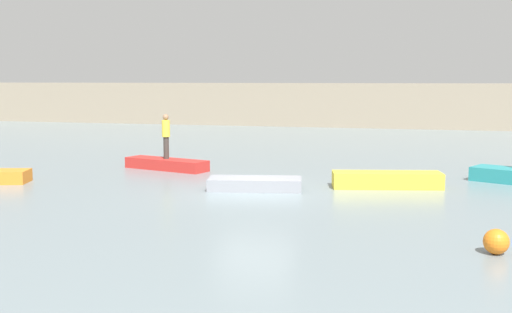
{
  "coord_description": "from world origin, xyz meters",
  "views": [
    {
      "loc": [
        5.36,
        -19.58,
        3.65
      ],
      "look_at": [
        -0.56,
        2.27,
        0.9
      ],
      "focal_mm": 44.85,
      "sensor_mm": 36.0,
      "label": 1
    }
  ],
  "objects_px": {
    "rowboat_yellow": "(387,180)",
    "person_yellow_shirt": "(166,134)",
    "rowboat_red": "(167,164)",
    "mooring_buoy": "(496,242)",
    "rowboat_grey": "(255,184)"
  },
  "relations": [
    {
      "from": "person_yellow_shirt",
      "to": "rowboat_red",
      "type": "bearing_deg",
      "value": 0.0
    },
    {
      "from": "rowboat_red",
      "to": "rowboat_grey",
      "type": "xyz_separation_m",
      "value": [
        4.72,
        -3.64,
        -0.02
      ]
    },
    {
      "from": "rowboat_grey",
      "to": "rowboat_yellow",
      "type": "height_order",
      "value": "rowboat_yellow"
    },
    {
      "from": "rowboat_red",
      "to": "person_yellow_shirt",
      "type": "bearing_deg",
      "value": -163.48
    },
    {
      "from": "person_yellow_shirt",
      "to": "mooring_buoy",
      "type": "relative_size",
      "value": 3.36
    },
    {
      "from": "rowboat_yellow",
      "to": "person_yellow_shirt",
      "type": "distance_m",
      "value": 9.23
    },
    {
      "from": "rowboat_grey",
      "to": "mooring_buoy",
      "type": "relative_size",
      "value": 5.7
    },
    {
      "from": "rowboat_yellow",
      "to": "mooring_buoy",
      "type": "relative_size",
      "value": 6.74
    },
    {
      "from": "rowboat_red",
      "to": "rowboat_grey",
      "type": "height_order",
      "value": "rowboat_red"
    },
    {
      "from": "rowboat_grey",
      "to": "person_yellow_shirt",
      "type": "bearing_deg",
      "value": 131.33
    },
    {
      "from": "mooring_buoy",
      "to": "rowboat_grey",
      "type": "bearing_deg",
      "value": 137.89
    },
    {
      "from": "rowboat_red",
      "to": "mooring_buoy",
      "type": "xyz_separation_m",
      "value": [
        11.65,
        -9.91,
        0.05
      ]
    },
    {
      "from": "rowboat_grey",
      "to": "mooring_buoy",
      "type": "height_order",
      "value": "mooring_buoy"
    },
    {
      "from": "rowboat_red",
      "to": "mooring_buoy",
      "type": "height_order",
      "value": "mooring_buoy"
    },
    {
      "from": "rowboat_grey",
      "to": "rowboat_red",
      "type": "bearing_deg",
      "value": 131.33
    }
  ]
}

